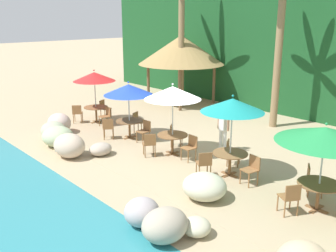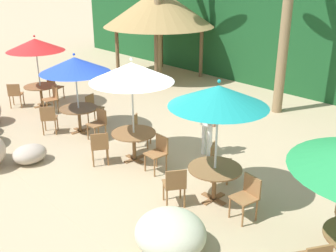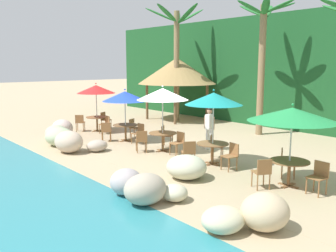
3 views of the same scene
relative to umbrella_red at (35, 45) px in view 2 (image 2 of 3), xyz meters
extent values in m
plane|color=tan|center=(5.59, -0.18, -2.15)|extent=(120.00, 120.00, 0.00)
cube|color=tan|center=(5.59, -0.18, -2.14)|extent=(18.00, 5.20, 0.01)
cube|color=#194C23|center=(5.59, 8.82, 0.85)|extent=(28.00, 2.40, 6.00)
ellipsoid|color=beige|center=(8.69, -1.99, -1.79)|extent=(1.24, 1.19, 0.72)
ellipsoid|color=#B5A492|center=(3.88, -2.25, -1.92)|extent=(0.70, 0.84, 0.46)
cylinder|color=silver|center=(0.00, 0.00, -1.02)|extent=(0.04, 0.04, 2.25)
cone|color=red|center=(0.00, 0.00, 0.00)|extent=(1.92, 1.92, 0.41)
sphere|color=red|center=(0.00, 0.00, 0.29)|extent=(0.07, 0.07, 0.07)
cube|color=brown|center=(0.00, 0.00, -2.13)|extent=(0.60, 0.12, 0.03)
cube|color=brown|center=(0.00, 0.00, -2.13)|extent=(0.12, 0.60, 0.03)
cylinder|color=brown|center=(0.00, 0.00, -1.78)|extent=(0.09, 0.09, 0.71)
cylinder|color=brown|center=(0.00, 0.00, -1.42)|extent=(1.10, 1.10, 0.03)
cylinder|color=olive|center=(1.00, -0.30, -1.92)|extent=(0.04, 0.04, 0.45)
cylinder|color=olive|center=(0.65, -0.26, -1.92)|extent=(0.04, 0.04, 0.45)
cylinder|color=olive|center=(1.04, 0.06, -1.92)|extent=(0.04, 0.04, 0.45)
cylinder|color=olive|center=(0.69, 0.10, -1.92)|extent=(0.04, 0.04, 0.45)
cube|color=olive|center=(0.84, -0.10, -1.68)|extent=(0.47, 0.47, 0.03)
cube|color=olive|center=(0.87, 0.10, -1.49)|extent=(0.42, 0.09, 0.42)
cylinder|color=olive|center=(-0.28, 1.00, -1.92)|extent=(0.04, 0.04, 0.45)
cylinder|color=olive|center=(-0.13, 0.68, -1.92)|extent=(0.04, 0.04, 0.45)
cylinder|color=olive|center=(-0.60, 0.85, -1.92)|extent=(0.04, 0.04, 0.45)
cylinder|color=olive|center=(-0.45, 0.53, -1.92)|extent=(0.04, 0.04, 0.45)
cube|color=olive|center=(-0.37, 0.77, -1.68)|extent=(0.56, 0.56, 0.03)
cube|color=olive|center=(-0.55, 0.68, -1.49)|extent=(0.21, 0.39, 0.42)
cylinder|color=olive|center=(-0.78, -0.69, -1.92)|extent=(0.04, 0.04, 0.45)
cylinder|color=olive|center=(-0.56, -0.41, -1.92)|extent=(0.04, 0.04, 0.45)
cylinder|color=olive|center=(-0.50, -0.92, -1.92)|extent=(0.04, 0.04, 0.45)
cylinder|color=olive|center=(-0.28, -0.64, -1.92)|extent=(0.04, 0.04, 0.45)
cube|color=olive|center=(-0.53, -0.67, -1.68)|extent=(0.59, 0.59, 0.03)
cube|color=olive|center=(-0.37, -0.79, -1.49)|extent=(0.29, 0.35, 0.42)
cylinder|color=silver|center=(2.96, -0.27, -1.09)|extent=(0.04, 0.04, 2.10)
cone|color=blue|center=(2.96, -0.27, -0.14)|extent=(1.98, 1.98, 0.43)
sphere|color=blue|center=(2.96, -0.27, 0.15)|extent=(0.07, 0.07, 0.07)
cube|color=brown|center=(2.96, -0.27, -2.13)|extent=(0.60, 0.12, 0.03)
cube|color=brown|center=(2.96, -0.27, -2.13)|extent=(0.12, 0.60, 0.03)
cylinder|color=brown|center=(2.96, -0.27, -1.78)|extent=(0.09, 0.09, 0.71)
cylinder|color=brown|center=(2.96, -0.27, -1.42)|extent=(1.10, 1.10, 0.03)
cylinder|color=olive|center=(3.99, -0.42, -1.92)|extent=(0.04, 0.04, 0.45)
cylinder|color=olive|center=(3.64, -0.43, -1.92)|extent=(0.04, 0.04, 0.45)
cylinder|color=olive|center=(3.98, -0.06, -1.92)|extent=(0.04, 0.04, 0.45)
cylinder|color=olive|center=(3.63, -0.07, -1.92)|extent=(0.04, 0.04, 0.45)
cube|color=olive|center=(3.81, -0.24, -1.68)|extent=(0.43, 0.43, 0.03)
cube|color=olive|center=(3.81, -0.05, -1.49)|extent=(0.42, 0.05, 0.42)
cylinder|color=olive|center=(2.72, 0.75, -1.92)|extent=(0.04, 0.04, 0.45)
cylinder|color=olive|center=(2.86, 0.42, -1.92)|extent=(0.04, 0.04, 0.45)
cylinder|color=olive|center=(2.39, 0.61, -1.92)|extent=(0.04, 0.04, 0.45)
cylinder|color=olive|center=(2.53, 0.28, -1.92)|extent=(0.04, 0.04, 0.45)
cube|color=olive|center=(2.63, 0.51, -1.68)|extent=(0.55, 0.55, 0.03)
cube|color=olive|center=(2.44, 0.43, -1.49)|extent=(0.20, 0.40, 0.42)
cylinder|color=olive|center=(2.21, -0.99, -1.92)|extent=(0.04, 0.04, 0.45)
cylinder|color=olive|center=(2.42, -0.71, -1.92)|extent=(0.04, 0.04, 0.45)
cylinder|color=olive|center=(2.50, -1.21, -1.92)|extent=(0.04, 0.04, 0.45)
cylinder|color=olive|center=(2.71, -0.92, -1.92)|extent=(0.04, 0.04, 0.45)
cube|color=olive|center=(2.46, -0.96, -1.68)|extent=(0.59, 0.59, 0.03)
cube|color=olive|center=(2.62, -1.07, -1.49)|extent=(0.28, 0.36, 0.42)
cylinder|color=silver|center=(5.52, -0.26, -0.97)|extent=(0.04, 0.04, 2.35)
cone|color=white|center=(5.52, -0.26, 0.11)|extent=(2.00, 2.00, 0.45)
sphere|color=white|center=(5.52, -0.26, 0.41)|extent=(0.07, 0.07, 0.07)
cube|color=brown|center=(5.52, -0.26, -2.13)|extent=(0.60, 0.12, 0.03)
cube|color=brown|center=(5.52, -0.26, -2.13)|extent=(0.12, 0.60, 0.03)
cylinder|color=brown|center=(5.52, -0.26, -1.78)|extent=(0.09, 0.09, 0.71)
cylinder|color=brown|center=(5.52, -0.26, -1.42)|extent=(1.10, 1.10, 0.03)
cylinder|color=olive|center=(6.54, -0.47, -1.92)|extent=(0.04, 0.04, 0.45)
cylinder|color=olive|center=(6.19, -0.46, -1.92)|extent=(0.04, 0.04, 0.45)
cylinder|color=olive|center=(6.56, -0.12, -1.92)|extent=(0.04, 0.04, 0.45)
cylinder|color=olive|center=(6.20, -0.10, -1.92)|extent=(0.04, 0.04, 0.45)
cube|color=olive|center=(6.37, -0.29, -1.68)|extent=(0.44, 0.44, 0.03)
cube|color=olive|center=(6.38, -0.09, -1.49)|extent=(0.42, 0.05, 0.42)
cylinder|color=olive|center=(5.05, 0.68, -1.92)|extent=(0.04, 0.04, 0.45)
cylinder|color=olive|center=(5.27, 0.39, -1.92)|extent=(0.04, 0.04, 0.45)
cylinder|color=olive|center=(4.77, 0.46, -1.92)|extent=(0.04, 0.04, 0.45)
cylinder|color=olive|center=(4.98, 0.18, -1.92)|extent=(0.04, 0.04, 0.45)
cube|color=olive|center=(5.02, 0.43, -1.68)|extent=(0.59, 0.59, 0.03)
cube|color=olive|center=(4.86, 0.31, -1.49)|extent=(0.28, 0.36, 0.42)
cylinder|color=olive|center=(4.86, -1.06, -1.92)|extent=(0.04, 0.04, 0.45)
cylinder|color=olive|center=(5.04, -0.75, -1.92)|extent=(0.04, 0.04, 0.45)
cylinder|color=olive|center=(5.17, -1.24, -1.92)|extent=(0.04, 0.04, 0.45)
cylinder|color=olive|center=(5.35, -0.93, -1.92)|extent=(0.04, 0.04, 0.45)
cube|color=olive|center=(5.10, -1.00, -1.68)|extent=(0.57, 0.57, 0.03)
cube|color=olive|center=(5.28, -1.09, -1.49)|extent=(0.24, 0.38, 0.42)
cylinder|color=silver|center=(8.12, -0.21, -0.97)|extent=(0.04, 0.04, 2.36)
cone|color=teal|center=(8.12, -0.21, 0.11)|extent=(1.93, 1.93, 0.41)
sphere|color=teal|center=(8.12, -0.21, 0.40)|extent=(0.07, 0.07, 0.07)
cube|color=brown|center=(8.12, -0.21, -2.13)|extent=(0.60, 0.12, 0.03)
cube|color=brown|center=(8.12, -0.21, -2.13)|extent=(0.12, 0.60, 0.03)
cylinder|color=brown|center=(8.12, -0.21, -1.78)|extent=(0.09, 0.09, 0.71)
cylinder|color=brown|center=(8.12, -0.21, -1.42)|extent=(1.10, 1.10, 0.03)
cylinder|color=olive|center=(9.11, -0.54, -1.92)|extent=(0.04, 0.04, 0.45)
cylinder|color=olive|center=(8.76, -0.49, -1.92)|extent=(0.04, 0.04, 0.45)
cylinder|color=olive|center=(9.16, -0.19, -1.92)|extent=(0.04, 0.04, 0.45)
cylinder|color=olive|center=(8.81, -0.14, -1.92)|extent=(0.04, 0.04, 0.45)
cube|color=olive|center=(8.96, -0.34, -1.68)|extent=(0.48, 0.48, 0.03)
cube|color=olive|center=(8.99, -0.14, -1.49)|extent=(0.42, 0.10, 0.42)
cylinder|color=olive|center=(7.74, 0.76, -1.92)|extent=(0.04, 0.04, 0.45)
cylinder|color=olive|center=(7.93, 0.45, -1.92)|extent=(0.04, 0.04, 0.45)
cylinder|color=olive|center=(7.44, 0.58, -1.92)|extent=(0.04, 0.04, 0.45)
cylinder|color=olive|center=(7.62, 0.27, -1.92)|extent=(0.04, 0.04, 0.45)
cube|color=olive|center=(7.68, 0.52, -1.68)|extent=(0.58, 0.58, 0.03)
cube|color=olive|center=(7.51, 0.41, -1.49)|extent=(0.25, 0.38, 0.42)
cylinder|color=olive|center=(7.43, -1.00, -1.92)|extent=(0.04, 0.04, 0.45)
cylinder|color=olive|center=(7.62, -0.69, -1.92)|extent=(0.04, 0.04, 0.45)
cylinder|color=olive|center=(7.74, -1.19, -1.92)|extent=(0.04, 0.04, 0.45)
cylinder|color=olive|center=(7.92, -0.88, -1.92)|extent=(0.04, 0.04, 0.45)
cube|color=olive|center=(7.68, -0.94, -1.68)|extent=(0.58, 0.58, 0.03)
cube|color=olive|center=(7.85, -1.04, -1.49)|extent=(0.25, 0.38, 0.42)
cylinder|color=olive|center=(10.37, 0.48, -1.92)|extent=(0.04, 0.04, 0.45)
cylinder|color=olive|center=(0.19, 5.27, 1.05)|extent=(0.32, 0.32, 6.39)
cylinder|color=olive|center=(5.90, 5.55, 0.92)|extent=(0.32, 0.32, 6.12)
cylinder|color=brown|center=(-1.68, 7.12, -1.05)|extent=(0.16, 0.16, 2.20)
cylinder|color=brown|center=(0.94, 7.12, -1.05)|extent=(0.16, 0.16, 2.20)
cylinder|color=brown|center=(-1.68, 4.51, -1.05)|extent=(0.16, 0.16, 2.20)
cylinder|color=brown|center=(0.94, 4.51, -1.05)|extent=(0.16, 0.16, 2.20)
cone|color=#9E7F4C|center=(-0.37, 5.82, 0.84)|extent=(4.76, 4.76, 1.57)
cylinder|color=white|center=(6.48, 1.28, -1.72)|extent=(0.13, 0.13, 0.86)
cylinder|color=white|center=(6.66, 1.28, -1.72)|extent=(0.13, 0.13, 0.86)
cube|color=white|center=(6.57, 1.28, -1.00)|extent=(0.26, 0.37, 0.58)
cylinder|color=#9E7051|center=(6.35, 1.28, -1.05)|extent=(0.08, 0.08, 0.50)
cylinder|color=#9E7051|center=(6.79, 1.28, -1.05)|extent=(0.08, 0.08, 0.50)
sphere|color=#9E7051|center=(6.57, 1.28, -0.59)|extent=(0.21, 0.21, 0.21)
sphere|color=black|center=(6.57, 1.28, -0.54)|extent=(0.18, 0.18, 0.18)
camera|label=1|loc=(15.22, -9.20, 2.73)|focal=41.46mm
camera|label=2|loc=(12.74, -5.79, 2.32)|focal=42.65mm
camera|label=3|loc=(16.40, -9.36, 1.26)|focal=39.41mm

